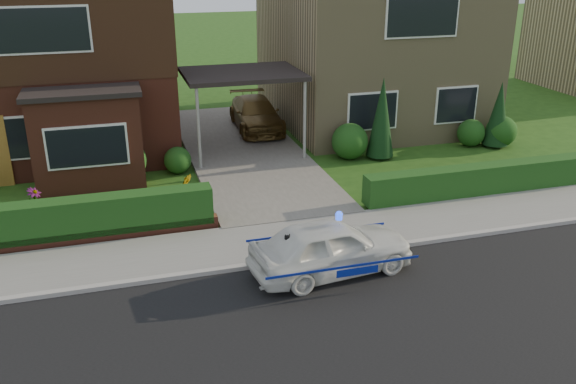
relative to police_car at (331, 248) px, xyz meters
name	(u,v)px	position (x,y,z in m)	size (l,w,h in m)	color
ground	(377,335)	(0.02, -2.40, -0.60)	(120.00, 120.00, 0.00)	#1F4713
road	(377,335)	(0.02, -2.40, -0.60)	(60.00, 6.00, 0.02)	black
kerb	(321,256)	(0.02, 0.65, -0.54)	(60.00, 0.16, 0.12)	#9E9993
sidewalk	(307,237)	(0.02, 1.70, -0.55)	(60.00, 2.00, 0.10)	slate
driveway	(244,151)	(0.02, 8.60, -0.54)	(3.80, 12.00, 0.12)	#666059
house_left	(54,34)	(-5.76, 11.50, 3.21)	(7.50, 9.53, 7.25)	brown
house_right	(371,27)	(5.82, 11.59, 3.06)	(7.50, 8.06, 7.25)	tan
carport_link	(242,75)	(0.02, 8.55, 2.06)	(3.80, 3.00, 2.77)	black
dwarf_wall	(53,241)	(-5.78, 2.90, -0.42)	(7.70, 0.25, 0.36)	brown
hedge_left	(55,245)	(-5.78, 3.05, -0.60)	(7.50, 0.55, 0.90)	#183A12
hedge_right	(488,194)	(5.82, 2.95, -0.60)	(7.50, 0.55, 0.80)	#183A12
shrub_left_mid	(124,161)	(-3.98, 6.90, 0.06)	(1.32, 1.32, 1.32)	#183A12
shrub_left_near	(178,160)	(-2.38, 7.20, -0.18)	(0.84, 0.84, 0.84)	#183A12
shrub_right_near	(350,141)	(3.22, 7.00, 0.00)	(1.20, 1.20, 1.20)	#183A12
shrub_right_mid	(471,133)	(7.82, 7.10, -0.12)	(0.96, 0.96, 0.96)	#183A12
shrub_right_far	(501,131)	(8.82, 6.80, -0.06)	(1.08, 1.08, 1.08)	#183A12
conifer_a	(382,120)	(4.22, 6.80, 0.70)	(0.90, 0.90, 2.60)	black
conifer_b	(498,116)	(8.62, 6.80, 0.50)	(0.90, 0.90, 2.20)	black
police_car	(331,248)	(0.00, 0.00, 0.00)	(3.24, 3.66, 1.36)	silver
driveway_car	(256,114)	(1.02, 10.97, 0.10)	(1.61, 3.97, 1.15)	brown
potted_plant_b	(185,188)	(-2.48, 4.81, -0.20)	(0.44, 0.36, 0.80)	gray
potted_plant_c	(35,203)	(-6.32, 4.98, -0.23)	(0.42, 0.42, 0.74)	gray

